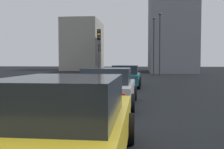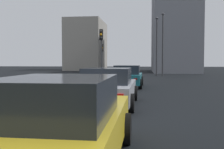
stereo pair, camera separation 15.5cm
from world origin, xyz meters
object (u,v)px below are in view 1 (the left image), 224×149
object	(u,v)px
car_teal_lead	(126,76)
car_yellow_third	(66,126)
car_silver_second	(108,87)
street_lamp_kerbside	(154,41)
street_lamp_far	(160,39)
traffic_light_near_left	(99,44)
traffic_light_near_right	(99,53)

from	to	relation	value
car_teal_lead	car_yellow_third	xyz separation A→B (m)	(-13.53, 0.17, 0.01)
car_teal_lead	car_silver_second	distance (m)	7.38
street_lamp_kerbside	car_teal_lead	bearing A→B (deg)	169.57
car_yellow_third	street_lamp_kerbside	distance (m)	27.72
street_lamp_far	car_silver_second	bearing A→B (deg)	170.46
traffic_light_near_left	car_yellow_third	bearing A→B (deg)	14.12
car_yellow_third	street_lamp_far	world-z (taller)	street_lamp_far
car_silver_second	street_lamp_kerbside	bearing A→B (deg)	-6.91
traffic_light_near_left	street_lamp_far	world-z (taller)	street_lamp_far
traffic_light_near_right	street_lamp_far	xyz separation A→B (m)	(-1.16, -7.23, 1.51)
car_silver_second	street_lamp_kerbside	size ratio (longest dim) A/B	0.66
car_silver_second	street_lamp_far	bearing A→B (deg)	-8.88
car_yellow_third	car_teal_lead	bearing A→B (deg)	-0.77
traffic_light_near_right	street_lamp_kerbside	world-z (taller)	street_lamp_kerbside
car_yellow_third	traffic_light_near_left	world-z (taller)	traffic_light_near_left
car_teal_lead	traffic_light_near_right	xyz separation A→B (m)	(14.48, 4.02, 2.06)
traffic_light_near_left	traffic_light_near_right	size ratio (longest dim) A/B	1.15
street_lamp_far	car_yellow_third	bearing A→B (deg)	172.83
car_teal_lead	traffic_light_near_right	world-z (taller)	traffic_light_near_right
traffic_light_near_left	street_lamp_kerbside	world-z (taller)	street_lamp_kerbside
car_teal_lead	street_lamp_far	world-z (taller)	street_lamp_far
traffic_light_near_left	car_silver_second	bearing A→B (deg)	17.33
traffic_light_near_left	street_lamp_kerbside	bearing A→B (deg)	157.79
car_silver_second	car_teal_lead	bearing A→B (deg)	-1.43
street_lamp_kerbside	street_lamp_far	xyz separation A→B (m)	(-0.53, -0.66, 0.20)
car_silver_second	street_lamp_kerbside	xyz separation A→B (m)	(21.23, -2.82, 3.36)
car_silver_second	car_yellow_third	bearing A→B (deg)	-178.39
car_teal_lead	car_yellow_third	bearing A→B (deg)	-179.47
traffic_light_near_left	traffic_light_near_right	distance (m)	9.91
car_teal_lead	street_lamp_far	bearing A→B (deg)	-12.31
traffic_light_near_right	street_lamp_kerbside	bearing A→B (deg)	92.81
street_lamp_kerbside	street_lamp_far	size ratio (longest dim) A/B	0.95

